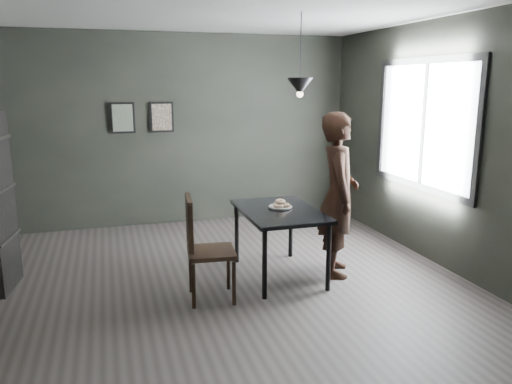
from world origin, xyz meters
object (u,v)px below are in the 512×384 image
object	(u,v)px
white_plate	(280,207)
pendant_lamp	(300,86)
woman	(338,195)
cafe_table	(279,217)
wood_chair	(201,242)

from	to	relation	value
white_plate	pendant_lamp	xyz separation A→B (m)	(0.22, 0.03, 1.29)
white_plate	woman	size ratio (longest dim) A/B	0.13
cafe_table	pendant_lamp	size ratio (longest dim) A/B	1.39
white_plate	wood_chair	world-z (taller)	wood_chair
white_plate	cafe_table	bearing A→B (deg)	-116.63
white_plate	wood_chair	size ratio (longest dim) A/B	0.22
woman	pendant_lamp	xyz separation A→B (m)	(-0.39, 0.21, 1.16)
wood_chair	pendant_lamp	xyz separation A→B (m)	(1.18, 0.47, 1.46)
woman	pendant_lamp	world-z (taller)	pendant_lamp
cafe_table	woman	distance (m)	0.68
pendant_lamp	woman	bearing A→B (deg)	-28.71
cafe_table	white_plate	xyz separation A→B (m)	(0.03, 0.07, 0.08)
white_plate	pendant_lamp	world-z (taller)	pendant_lamp
white_plate	woman	xyz separation A→B (m)	(0.60, -0.18, 0.14)
cafe_table	woman	size ratio (longest dim) A/B	0.67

